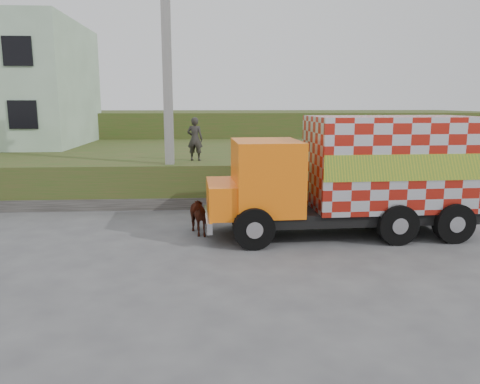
{
  "coord_description": "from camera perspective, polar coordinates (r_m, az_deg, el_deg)",
  "views": [
    {
      "loc": [
        0.36,
        -11.66,
        3.59
      ],
      "look_at": [
        1.16,
        0.3,
        1.3
      ],
      "focal_mm": 35.0,
      "sensor_mm": 36.0,
      "label": 1
    }
  ],
  "objects": [
    {
      "name": "ground",
      "position": [
        12.2,
        -5.37,
        -6.33
      ],
      "size": [
        120.0,
        120.0,
        0.0
      ],
      "primitive_type": "plane",
      "color": "#474749",
      "rests_on": "ground"
    },
    {
      "name": "embankment",
      "position": [
        21.85,
        -4.73,
        3.3
      ],
      "size": [
        40.0,
        12.0,
        1.5
      ],
      "primitive_type": "cube",
      "color": "#31521B",
      "rests_on": "ground"
    },
    {
      "name": "embankment_far",
      "position": [
        33.73,
        -4.45,
        7.22
      ],
      "size": [
        40.0,
        12.0,
        3.0
      ],
      "primitive_type": "cube",
      "color": "#31521B",
      "rests_on": "ground"
    },
    {
      "name": "retaining_strip",
      "position": [
        16.39,
        -12.01,
        -1.36
      ],
      "size": [
        16.0,
        0.5,
        0.4
      ],
      "primitive_type": "cube",
      "color": "#595651",
      "rests_on": "ground"
    },
    {
      "name": "utility_pole",
      "position": [
        16.32,
        -8.8,
        12.39
      ],
      "size": [
        1.2,
        0.3,
        8.0
      ],
      "color": "gray",
      "rests_on": "ground"
    },
    {
      "name": "cargo_truck",
      "position": [
        13.13,
        13.86,
        2.08
      ],
      "size": [
        7.34,
        2.76,
        3.24
      ],
      "rotation": [
        0.0,
        0.0,
        0.04
      ],
      "color": "black",
      "rests_on": "ground"
    },
    {
      "name": "cow",
      "position": [
        12.99,
        -5.54,
        -2.82
      ],
      "size": [
        0.97,
        1.4,
        1.08
      ],
      "primitive_type": "imported",
      "rotation": [
        0.0,
        0.0,
        0.34
      ],
      "color": "black",
      "rests_on": "ground"
    },
    {
      "name": "pedestrian",
      "position": [
        17.25,
        -5.51,
        6.45
      ],
      "size": [
        0.65,
        0.5,
        1.59
      ],
      "primitive_type": "imported",
      "rotation": [
        0.0,
        0.0,
        2.91
      ],
      "color": "#2C2A27",
      "rests_on": "embankment"
    }
  ]
}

